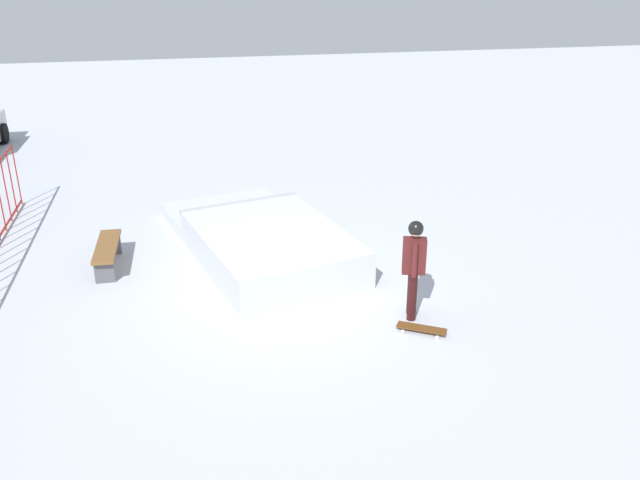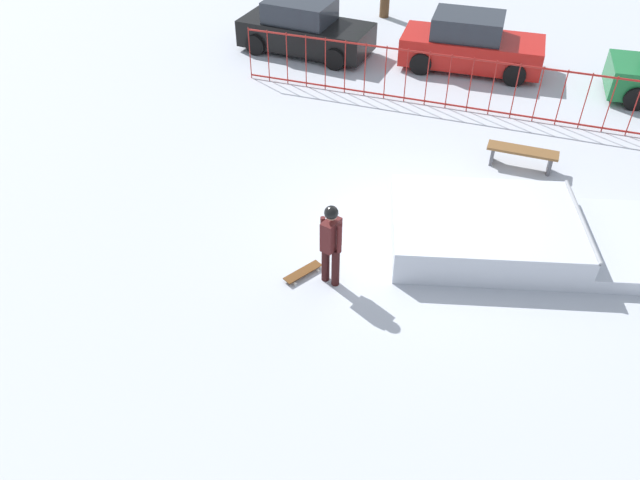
{
  "view_description": "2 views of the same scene",
  "coord_description": "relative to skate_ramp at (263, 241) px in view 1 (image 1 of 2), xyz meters",
  "views": [
    {
      "loc": [
        -10.63,
        1.58,
        5.68
      ],
      "look_at": [
        0.32,
        -0.68,
        0.9
      ],
      "focal_mm": 37.99,
      "sensor_mm": 36.0,
      "label": 1
    },
    {
      "loc": [
        1.35,
        -10.0,
        7.92
      ],
      "look_at": [
        -1.32,
        -2.01,
        1.0
      ],
      "focal_mm": 34.82,
      "sensor_mm": 36.0,
      "label": 2
    }
  ],
  "objects": [
    {
      "name": "ground_plane",
      "position": [
        -1.85,
        -0.18,
        -0.32
      ],
      "size": [
        60.0,
        60.0,
        0.0
      ],
      "primitive_type": "plane",
      "color": "#B2B7C1"
    },
    {
      "name": "skate_ramp",
      "position": [
        0.0,
        0.0,
        0.0
      ],
      "size": [
        5.88,
        3.86,
        0.74
      ],
      "rotation": [
        0.0,
        0.0,
        0.25
      ],
      "color": "silver",
      "rests_on": "ground"
    },
    {
      "name": "skater",
      "position": [
        -2.99,
        -2.13,
        0.69
      ],
      "size": [
        0.43,
        0.43,
        1.73
      ],
      "rotation": [
        0.0,
        0.0,
        1.28
      ],
      "color": "black",
      "rests_on": "ground"
    },
    {
      "name": "skateboard",
      "position": [
        -3.53,
        -2.13,
        -0.24
      ],
      "size": [
        0.58,
        0.79,
        0.09
      ],
      "rotation": [
        0.0,
        0.0,
        1.03
      ],
      "color": "#593314",
      "rests_on": "ground"
    },
    {
      "name": "park_bench",
      "position": [
        0.02,
        3.01,
        0.04
      ],
      "size": [
        1.61,
        0.44,
        0.48
      ],
      "rotation": [
        0.0,
        0.0,
        6.26
      ],
      "color": "brown",
      "rests_on": "ground"
    }
  ]
}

